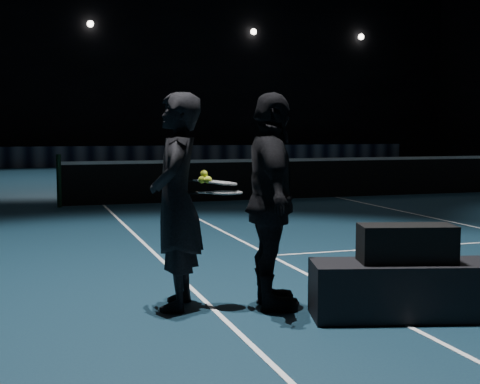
{
  "coord_description": "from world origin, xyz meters",
  "views": [
    {
      "loc": [
        -7.06,
        -14.29,
        1.6
      ],
      "look_at": [
        -5.22,
        -8.6,
        1.05
      ],
      "focal_mm": 50.0,
      "sensor_mm": 36.0,
      "label": 1
    }
  ],
  "objects_px": {
    "racket_bag": "(407,243)",
    "player_a": "(176,201)",
    "player_bench": "(406,290)",
    "racket_lower": "(227,193)",
    "racket_upper": "(221,183)",
    "player_b": "(271,201)",
    "tennis_balls": "(205,178)"
  },
  "relations": [
    {
      "from": "racket_bag",
      "to": "player_a",
      "type": "relative_size",
      "value": 0.41
    },
    {
      "from": "player_bench",
      "to": "racket_lower",
      "type": "relative_size",
      "value": 2.36
    },
    {
      "from": "player_bench",
      "to": "racket_bag",
      "type": "xyz_separation_m",
      "value": [
        0.0,
        0.0,
        0.4
      ]
    },
    {
      "from": "racket_bag",
      "to": "racket_lower",
      "type": "relative_size",
      "value": 1.18
    },
    {
      "from": "racket_bag",
      "to": "racket_upper",
      "type": "height_order",
      "value": "racket_upper"
    },
    {
      "from": "player_bench",
      "to": "racket_bag",
      "type": "relative_size",
      "value": 2.0
    },
    {
      "from": "racket_bag",
      "to": "player_a",
      "type": "distance_m",
      "value": 2.04
    },
    {
      "from": "player_bench",
      "to": "player_b",
      "type": "distance_m",
      "value": 1.38
    },
    {
      "from": "racket_bag",
      "to": "racket_upper",
      "type": "distance_m",
      "value": 1.7
    },
    {
      "from": "racket_bag",
      "to": "tennis_balls",
      "type": "distance_m",
      "value": 1.84
    },
    {
      "from": "player_bench",
      "to": "racket_upper",
      "type": "relative_size",
      "value": 2.36
    },
    {
      "from": "racket_upper",
      "to": "tennis_balls",
      "type": "distance_m",
      "value": 0.16
    },
    {
      "from": "racket_lower",
      "to": "racket_upper",
      "type": "xyz_separation_m",
      "value": [
        -0.03,
        0.05,
        0.09
      ]
    },
    {
      "from": "racket_upper",
      "to": "tennis_balls",
      "type": "height_order",
      "value": "tennis_balls"
    },
    {
      "from": "racket_bag",
      "to": "player_a",
      "type": "bearing_deg",
      "value": 168.04
    },
    {
      "from": "player_b",
      "to": "racket_lower",
      "type": "bearing_deg",
      "value": 82.68
    },
    {
      "from": "racket_bag",
      "to": "racket_lower",
      "type": "distance_m",
      "value": 1.62
    },
    {
      "from": "racket_lower",
      "to": "racket_upper",
      "type": "height_order",
      "value": "racket_upper"
    },
    {
      "from": "racket_upper",
      "to": "racket_bag",
      "type": "bearing_deg",
      "value": -15.18
    },
    {
      "from": "racket_bag",
      "to": "racket_upper",
      "type": "bearing_deg",
      "value": 164.72
    },
    {
      "from": "player_b",
      "to": "tennis_balls",
      "type": "relative_size",
      "value": 16.13
    },
    {
      "from": "player_a",
      "to": "tennis_balls",
      "type": "distance_m",
      "value": 0.33
    },
    {
      "from": "racket_bag",
      "to": "tennis_balls",
      "type": "height_order",
      "value": "tennis_balls"
    },
    {
      "from": "player_a",
      "to": "tennis_balls",
      "type": "xyz_separation_m",
      "value": [
        0.24,
        -0.08,
        0.21
      ]
    },
    {
      "from": "player_b",
      "to": "racket_upper",
      "type": "bearing_deg",
      "value": 77.6
    },
    {
      "from": "racket_lower",
      "to": "tennis_balls",
      "type": "bearing_deg",
      "value": 178.53
    },
    {
      "from": "player_bench",
      "to": "racket_bag",
      "type": "distance_m",
      "value": 0.4
    },
    {
      "from": "player_a",
      "to": "racket_upper",
      "type": "bearing_deg",
      "value": 95.72
    },
    {
      "from": "racket_lower",
      "to": "tennis_balls",
      "type": "height_order",
      "value": "tennis_balls"
    },
    {
      "from": "racket_bag",
      "to": "racket_upper",
      "type": "relative_size",
      "value": 1.18
    },
    {
      "from": "player_b",
      "to": "racket_upper",
      "type": "relative_size",
      "value": 2.85
    },
    {
      "from": "racket_bag",
      "to": "tennis_balls",
      "type": "relative_size",
      "value": 6.68
    }
  ]
}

